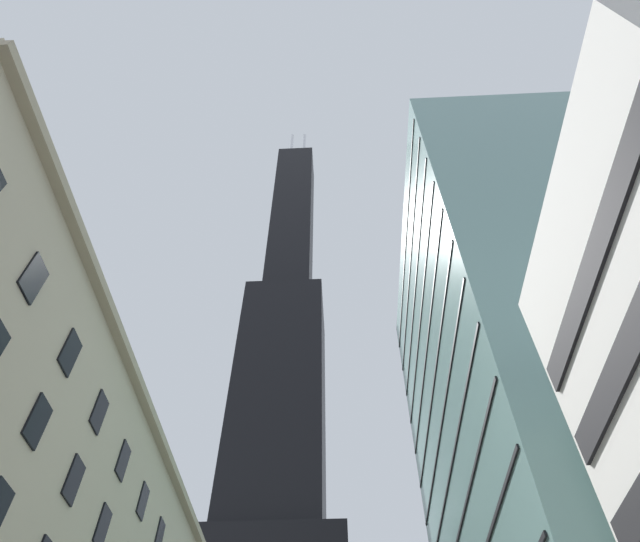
% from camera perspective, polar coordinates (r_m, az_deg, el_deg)
% --- Properties ---
extents(dark_skyscraper, '(28.33, 28.33, 218.20)m').
position_cam_1_polar(dark_skyscraper, '(120.61, -4.56, -19.05)').
color(dark_skyscraper, black).
rests_on(dark_skyscraper, ground).
extents(glass_office_midrise, '(18.04, 33.04, 55.89)m').
position_cam_1_polar(glass_office_midrise, '(49.77, 23.03, -14.64)').
color(glass_office_midrise, gray).
rests_on(glass_office_midrise, ground).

